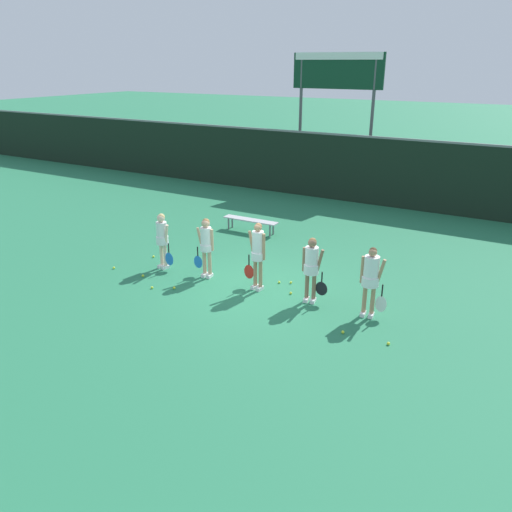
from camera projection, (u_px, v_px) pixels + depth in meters
ground_plane at (254, 288)px, 13.14m from camera, size 140.00×140.00×0.00m
fence_windscreen at (371, 170)px, 20.43m from camera, size 60.00×0.08×2.80m
scoreboard at (337, 83)px, 21.87m from camera, size 4.15×0.15×5.96m
bench_courtside at (251, 221)px, 17.35m from camera, size 2.02×0.38×0.46m
player_0 at (162, 237)px, 14.09m from camera, size 0.62×0.35×1.63m
player_1 at (206, 243)px, 13.51m from camera, size 0.62×0.35×1.67m
player_2 at (258, 251)px, 12.72m from camera, size 0.63×0.34×1.81m
player_3 at (312, 265)px, 12.07m from camera, size 0.66×0.37×1.66m
player_4 at (371, 276)px, 11.36m from camera, size 0.67×0.40×1.70m
tennis_ball_0 at (174, 288)px, 13.08m from camera, size 0.07×0.07×0.07m
tennis_ball_1 at (279, 282)px, 13.42m from camera, size 0.07×0.07×0.07m
tennis_ball_2 at (114, 268)px, 14.35m from camera, size 0.07×0.07×0.07m
tennis_ball_3 at (388, 344)px, 10.49m from camera, size 0.07×0.07×0.07m
tennis_ball_4 at (153, 257)px, 15.18m from camera, size 0.07×0.07×0.07m
tennis_ball_5 at (343, 332)px, 10.93m from camera, size 0.07×0.07×0.07m
tennis_ball_6 at (143, 276)px, 13.81m from camera, size 0.07×0.07×0.07m
tennis_ball_7 at (291, 282)px, 13.40m from camera, size 0.06×0.06×0.06m
tennis_ball_8 at (152, 288)px, 13.10m from camera, size 0.06×0.06×0.06m
tennis_ball_9 at (291, 293)px, 12.78m from camera, size 0.07×0.07×0.07m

